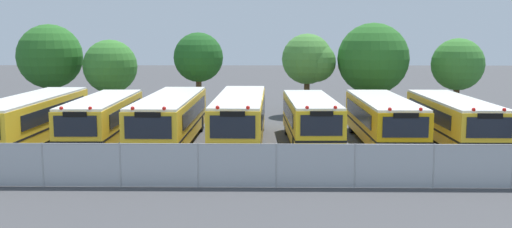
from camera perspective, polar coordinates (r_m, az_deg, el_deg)
The scene contains 15 objects.
ground_plane at distance 30.63m, azimuth -1.42°, elevation -2.96°, with size 160.00×160.00×0.00m, color #424244.
school_bus_0 at distance 32.59m, azimuth -21.73°, elevation -0.36°, with size 2.63×11.68×2.67m.
school_bus_1 at distance 31.45m, azimuth -15.18°, elevation -0.42°, with size 2.63×9.80×2.60m.
school_bus_2 at distance 30.72m, azimuth -8.63°, elevation -0.33°, with size 2.73×11.42×2.70m.
school_bus_3 at distance 30.48m, azimuth -1.61°, elevation -0.27°, with size 2.69×11.64×2.73m.
school_bus_4 at distance 30.41m, azimuth 5.52°, elevation -0.45°, with size 2.67×9.31×2.61m.
school_bus_5 at distance 31.14m, azimuth 12.66°, elevation -0.44°, with size 2.62×10.17×2.57m.
school_bus_6 at distance 32.13m, azimuth 19.24°, elevation -0.44°, with size 2.63×10.32×2.57m.
tree_0 at distance 45.20m, azimuth -20.23°, elevation 5.55°, with size 4.82×4.82×6.64m.
tree_1 at distance 43.04m, azimuth -14.62°, elevation 4.75°, with size 3.94×3.94×5.50m.
tree_2 at distance 40.19m, azimuth -5.82°, elevation 5.72°, with size 3.49×3.49×6.01m.
tree_3 at distance 41.11m, azimuth 5.48°, elevation 5.43°, with size 3.88×3.66×5.93m.
tree_4 at distance 41.32m, azimuth 11.61°, elevation 5.62°, with size 5.11×5.11×6.70m.
tree_5 at distance 42.30m, azimuth 19.70°, elevation 4.76°, with size 3.67×3.67×5.61m.
chainlink_fence at distance 21.65m, azimuth -1.90°, elevation -5.13°, with size 26.98×0.07×1.73m.
Camera 1 is at (1.18, -30.05, 5.80)m, focal length 39.61 mm.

